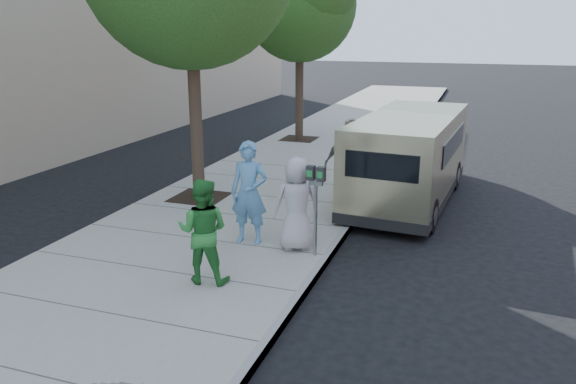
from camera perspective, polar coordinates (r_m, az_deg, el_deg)
The scene contains 9 objects.
ground at distance 10.42m, azimuth -3.84°, elevation -6.17°, with size 120.00×120.00×0.00m, color black.
sidewalk at distance 10.79m, azimuth -8.77°, elevation -5.08°, with size 5.00×60.00×0.15m, color gray.
curb_face at distance 9.95m, azimuth 3.88°, elevation -6.81°, with size 0.12×60.00×0.16m, color gray.
parking_meter at distance 9.54m, azimuth 2.83°, elevation 0.05°, with size 0.34×0.16×1.60m.
van at distance 13.35m, azimuth 12.26°, elevation 3.53°, with size 2.29×5.75×2.09m.
person_officer at distance 10.22m, azimuth -3.97°, elevation -0.09°, with size 0.69×0.45×1.90m, color #5992BD.
person_green_shirt at distance 8.74m, azimuth -8.62°, elevation -3.94°, with size 0.81×0.63×1.66m, color #2B8535.
person_gray_shirt at distance 9.91m, azimuth 0.88°, elevation -1.20°, with size 0.83×0.54×1.69m, color #B2B2B4.
person_striped_polo at distance 12.30m, azimuth 6.39°, elevation 2.89°, with size 1.16×0.48×1.98m, color gray.
Camera 1 is at (3.79, -8.84, 3.99)m, focal length 35.00 mm.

